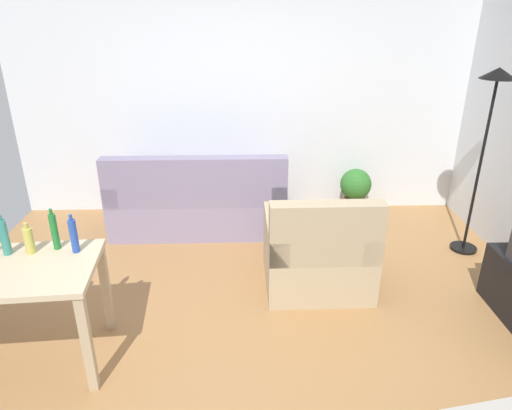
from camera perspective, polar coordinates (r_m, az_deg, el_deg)
The scene contains 11 objects.
ground_plane at distance 3.87m, azimuth -1.28°, elevation -13.42°, with size 5.20×4.40×0.02m, color #9E7042.
wall_rear at distance 5.38m, azimuth -1.69°, elevation 13.18°, with size 5.20×0.10×2.70m, color silver.
couch at distance 5.11m, azimuth -7.07°, elevation 0.21°, with size 1.88×0.84×0.92m.
torchiere_lamp at distance 4.78m, azimuth 26.98°, elevation 10.14°, with size 0.32×0.32×1.81m.
desk at distance 3.46m, azimuth -28.77°, elevation -8.41°, with size 1.25×0.79×0.76m.
potted_plant at distance 5.53m, azimuth 12.15°, elevation 1.95°, with size 0.36×0.36×0.57m.
armchair at distance 4.08m, azimuth 7.67°, elevation -5.98°, with size 0.91×0.85×0.92m.
bottle_tall at distance 3.51m, azimuth -28.63°, elevation -3.47°, with size 0.06×0.06×0.29m.
bottle_squat at distance 3.48m, azimuth -26.23°, elevation -3.89°, with size 0.06×0.06×0.22m.
bottle_green at distance 3.44m, azimuth -23.61°, elevation -2.96°, with size 0.05×0.05×0.30m.
bottle_blue at distance 3.35m, azimuth -21.57°, elevation -3.52°, with size 0.05×0.05×0.28m.
Camera 1 is at (-0.01, -3.09, 2.31)m, focal length 32.42 mm.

